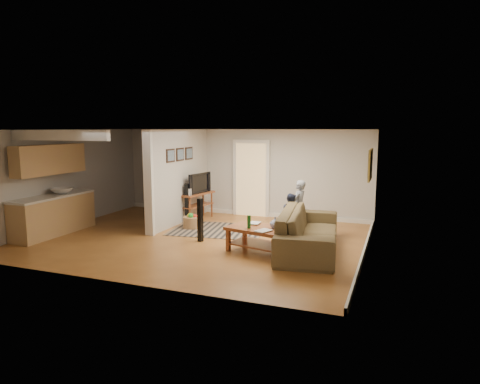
% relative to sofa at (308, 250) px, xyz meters
% --- Properties ---
extents(ground, '(7.50, 7.50, 0.00)m').
position_rel_sofa_xyz_m(ground, '(-2.60, 0.02, 0.00)').
color(ground, brown).
rests_on(ground, ground).
extents(room_shell, '(7.54, 6.02, 2.52)m').
position_rel_sofa_xyz_m(room_shell, '(-3.67, 0.45, 1.46)').
color(room_shell, beige).
rests_on(room_shell, ground).
extents(area_rug, '(2.50, 1.97, 0.01)m').
position_rel_sofa_xyz_m(area_rug, '(-2.49, 0.96, 0.01)').
color(area_rug, black).
rests_on(area_rug, ground).
extents(sofa, '(1.50, 3.02, 0.85)m').
position_rel_sofa_xyz_m(sofa, '(0.00, 0.00, 0.00)').
color(sofa, '#3F321F').
rests_on(sofa, ground).
extents(coffee_table, '(1.47, 1.07, 0.78)m').
position_rel_sofa_xyz_m(coffee_table, '(-0.89, -0.49, 0.41)').
color(coffee_table, brown).
rests_on(coffee_table, ground).
extents(tv_console, '(0.65, 1.26, 1.03)m').
position_rel_sofa_xyz_m(tv_console, '(-3.54, 1.92, 0.69)').
color(tv_console, brown).
rests_on(tv_console, ground).
extents(speaker_left, '(0.12, 0.12, 0.98)m').
position_rel_sofa_xyz_m(speaker_left, '(-2.43, -0.17, 0.49)').
color(speaker_left, black).
rests_on(speaker_left, ground).
extents(speaker_right, '(0.12, 0.12, 1.06)m').
position_rel_sofa_xyz_m(speaker_right, '(-3.60, 1.45, 0.53)').
color(speaker_right, black).
rests_on(speaker_right, ground).
extents(toy_basket, '(0.45, 0.45, 0.40)m').
position_rel_sofa_xyz_m(toy_basket, '(-3.20, 0.93, 0.17)').
color(toy_basket, olive).
rests_on(toy_basket, ground).
extents(child, '(0.42, 0.54, 1.30)m').
position_rel_sofa_xyz_m(child, '(-0.53, 1.37, 0.00)').
color(child, gray).
rests_on(child, ground).
extents(toddler, '(0.62, 0.57, 1.01)m').
position_rel_sofa_xyz_m(toddler, '(-0.66, 1.10, 0.00)').
color(toddler, '#202743').
rests_on(toddler, ground).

